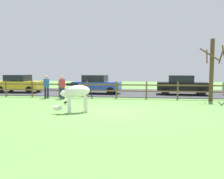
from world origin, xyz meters
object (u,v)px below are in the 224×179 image
object	(u,v)px
zebra	(76,93)
parked_car_blue	(96,84)
parked_car_black	(182,85)
crow_on_grass	(65,102)
bare_tree	(212,68)
visitor_right_of_tree	(62,86)
parked_car_yellow	(19,83)
visitor_left_of_tree	(46,86)

from	to	relation	value
zebra	parked_car_blue	bearing A→B (deg)	95.16
zebra	parked_car_black	distance (m)	10.61
crow_on_grass	parked_car_black	distance (m)	9.86
bare_tree	parked_car_black	size ratio (longest dim) A/B	0.98
bare_tree	parked_car_blue	world-z (taller)	bare_tree
parked_car_black	visitor_right_of_tree	size ratio (longest dim) A/B	2.51
bare_tree	visitor_right_of_tree	xyz separation A→B (m)	(-10.03, -0.39, -1.25)
parked_car_yellow	visitor_right_of_tree	distance (m)	6.57
crow_on_grass	parked_car_yellow	xyz separation A→B (m)	(-6.47, 6.19, 0.72)
parked_car_blue	visitor_right_of_tree	world-z (taller)	visitor_right_of_tree
zebra	parked_car_yellow	bearing A→B (deg)	132.50
crow_on_grass	parked_car_blue	xyz separation A→B (m)	(0.58, 6.16, 0.72)
parked_car_blue	visitor_left_of_tree	xyz separation A→B (m)	(-2.93, -3.48, 0.06)
zebra	parked_car_yellow	distance (m)	11.58
visitor_left_of_tree	visitor_right_of_tree	xyz separation A→B (m)	(1.27, -0.25, 0.00)
zebra	parked_car_black	xyz separation A→B (m)	(6.29, 8.55, -0.08)
parked_car_black	visitor_left_of_tree	distance (m)	10.59
parked_car_blue	parked_car_yellow	bearing A→B (deg)	179.77
parked_car_blue	bare_tree	bearing A→B (deg)	-21.79
parked_car_black	visitor_left_of_tree	bearing A→B (deg)	-160.57
bare_tree	parked_car_blue	size ratio (longest dim) A/B	0.98
crow_on_grass	visitor_right_of_tree	world-z (taller)	visitor_right_of_tree
crow_on_grass	parked_car_black	xyz separation A→B (m)	(7.64, 6.20, 0.72)
bare_tree	parked_car_yellow	xyz separation A→B (m)	(-15.42, 3.37, -1.31)
bare_tree	visitor_right_of_tree	distance (m)	10.12
parked_car_blue	crow_on_grass	bearing A→B (deg)	-95.40
parked_car_yellow	zebra	bearing A→B (deg)	-47.50
parked_car_black	parked_car_yellow	xyz separation A→B (m)	(-14.11, -0.01, 0.00)
visitor_right_of_tree	parked_car_blue	bearing A→B (deg)	66.00
visitor_right_of_tree	visitor_left_of_tree	bearing A→B (deg)	168.71
parked_car_black	visitor_left_of_tree	world-z (taller)	visitor_left_of_tree
bare_tree	crow_on_grass	distance (m)	9.60
crow_on_grass	parked_car_blue	world-z (taller)	parked_car_blue
parked_car_black	parked_car_blue	bearing A→B (deg)	-179.69
crow_on_grass	zebra	bearing A→B (deg)	-60.08
bare_tree	visitor_right_of_tree	size ratio (longest dim) A/B	2.46
zebra	parked_car_black	size ratio (longest dim) A/B	0.41
bare_tree	zebra	bearing A→B (deg)	-145.82
parked_car_black	zebra	bearing A→B (deg)	-126.34
parked_car_black	parked_car_blue	distance (m)	7.05
parked_car_yellow	visitor_left_of_tree	xyz separation A→B (m)	(4.12, -3.51, 0.06)
zebra	visitor_right_of_tree	bearing A→B (deg)	117.02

